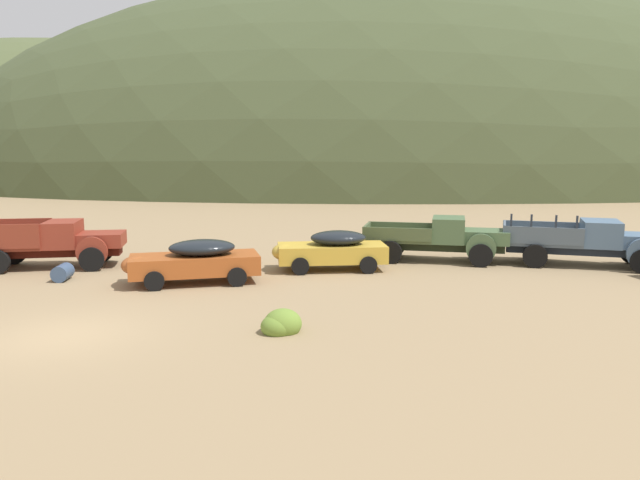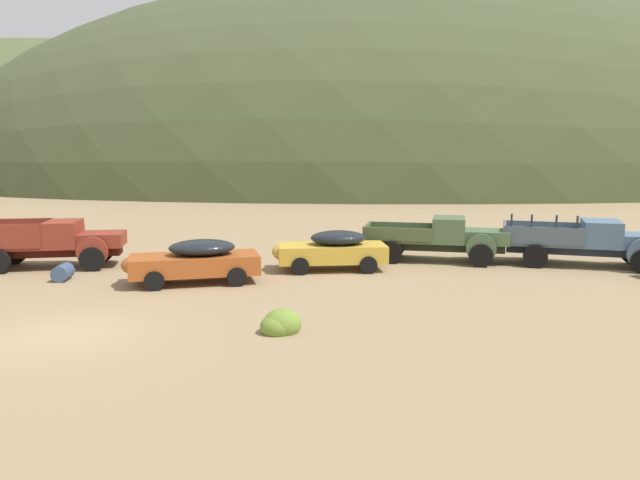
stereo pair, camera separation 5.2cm
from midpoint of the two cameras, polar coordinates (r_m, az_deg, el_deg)
The scene contains 11 objects.
ground_plane at distance 17.56m, azimuth -22.51°, elevation -8.15°, with size 300.00×300.00×0.00m, color #937A56.
hill_far_right at distance 102.60m, azimuth -22.50°, elevation 5.34°, with size 109.38×60.54×40.17m, color #4C5633.
hill_center at distance 81.37m, azimuth 8.36°, elevation 5.20°, with size 119.33×57.67×50.90m, color #424C2D.
truck_rust_red at distance 27.03m, azimuth -22.82°, elevation -0.22°, with size 5.93×2.86×1.91m.
car_oxide_orange at distance 22.55m, azimuth -11.77°, elevation -1.88°, with size 5.03×2.73×1.57m.
car_faded_yellow at distance 24.44m, azimuth 0.87°, elevation -0.89°, with size 4.58×2.19×1.57m.
truck_weathered_green at distance 26.73m, azimuth 11.66°, elevation 0.14°, with size 6.26×3.40×1.89m.
truck_chalk_blue at distance 27.52m, azimuth 24.27°, elevation -0.18°, with size 6.72×3.97×2.16m.
oil_drum_tipped at distance 24.49m, azimuth -22.60°, elevation -2.78°, with size 0.62×0.90×0.59m.
bush_near_barrel at distance 16.49m, azimuth -3.61°, elevation -7.82°, with size 1.09×0.96×0.81m.
bush_back_edge at distance 30.45m, azimuth -19.81°, elevation -0.70°, with size 0.88×1.06×0.73m.
Camera 2 is at (6.15, -15.71, 4.90)m, focal length 34.67 mm.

